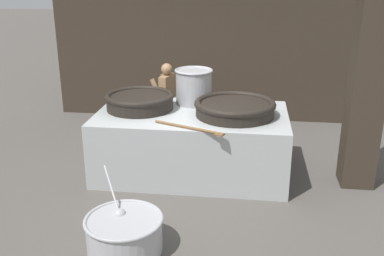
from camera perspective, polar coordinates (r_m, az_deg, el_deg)
ground_plane at (r=7.49m, az=0.00°, el=-5.53°), size 60.00×60.00×0.00m
back_wall at (r=9.84m, az=2.27°, el=11.90°), size 6.83×0.24×3.74m
support_pillar at (r=6.99m, az=21.64°, el=7.40°), size 0.48×0.48×3.74m
hearth_platform at (r=7.29m, az=0.00°, el=-1.89°), size 3.02×1.71×1.02m
giant_wok_near at (r=7.33m, az=-6.65°, el=3.48°), size 1.12×1.12×0.26m
giant_wok_far at (r=6.98m, az=5.47°, el=2.60°), size 1.26×1.26×0.24m
stock_pot at (r=7.54m, az=0.23°, el=5.36°), size 0.64×0.64×0.59m
stirring_paddle at (r=6.37m, az=-0.01°, el=-0.04°), size 1.06×0.50×0.04m
cook at (r=8.60m, az=-3.21°, el=3.64°), size 0.42×0.60×1.52m
prep_bowl_vegetables at (r=5.49m, az=-8.59°, el=-12.96°), size 0.94×1.10×0.81m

